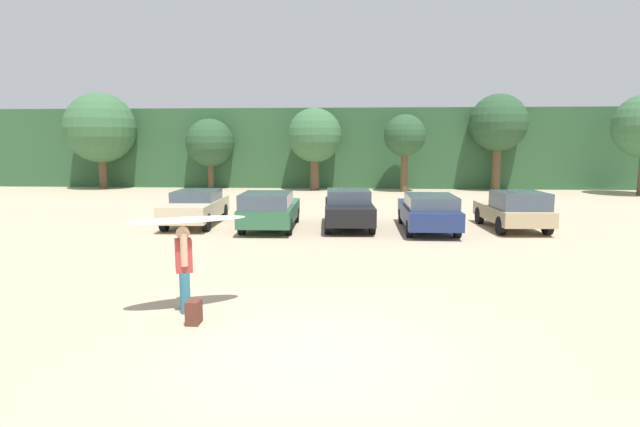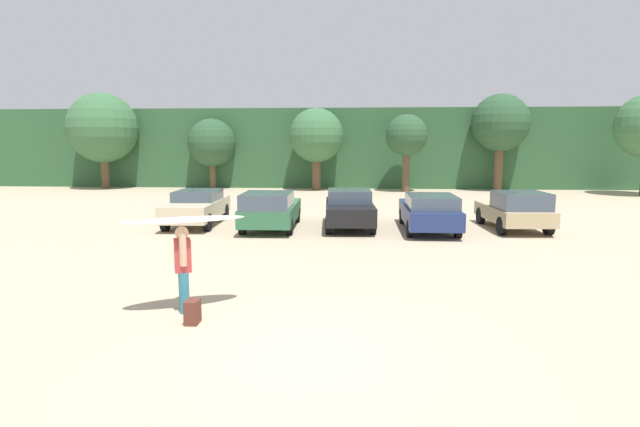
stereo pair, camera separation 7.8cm
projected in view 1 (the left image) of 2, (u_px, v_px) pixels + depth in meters
ground_plane at (312, 356)px, 8.18m from camera, size 120.00×120.00×0.00m
hillside_ridge at (347, 148)px, 43.07m from camera, size 108.00×12.00×5.81m
tree_ridge_back at (100, 128)px, 36.94m from camera, size 4.99×4.99×6.87m
tree_center_right at (210, 143)px, 37.07m from camera, size 3.45×3.45×5.05m
tree_center at (315, 136)px, 35.81m from camera, size 3.77×3.77×5.72m
tree_far_left at (405, 136)px, 34.64m from camera, size 2.82×2.82×5.23m
tree_right at (498, 123)px, 35.28m from camera, size 3.93×3.93×6.65m
parked_car_champagne at (196, 207)px, 20.98m from camera, size 1.96×4.63×1.40m
parked_car_forest_green at (270, 210)px, 19.90m from camera, size 2.04×4.63×1.51m
parked_car_black at (348, 208)px, 20.35m from camera, size 2.05×4.47×1.49m
parked_car_navy at (428, 211)px, 19.58m from camera, size 1.91×4.80×1.43m
parked_car_tan at (514, 210)px, 19.76m from camera, size 2.09×4.13×1.53m
person_adult at (184, 264)px, 10.21m from camera, size 0.45×0.78×1.73m
surfboard_white at (186, 220)px, 10.03m from camera, size 2.43×1.65×0.08m
backpack_dropped at (194, 312)px, 9.59m from camera, size 0.24×0.34×0.45m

